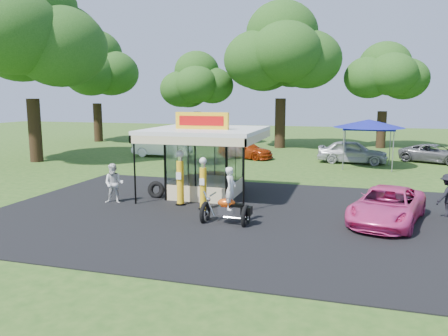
{
  "coord_description": "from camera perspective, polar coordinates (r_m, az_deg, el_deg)",
  "views": [
    {
      "loc": [
        4.82,
        -15.17,
        4.88
      ],
      "look_at": [
        -0.77,
        4.0,
        1.63
      ],
      "focal_mm": 35.0,
      "sensor_mm": 36.0,
      "label": 1
    }
  ],
  "objects": [
    {
      "name": "bg_car_a",
      "position": [
        36.59,
        -8.04,
        2.75
      ],
      "size": [
        4.98,
        2.03,
        1.6
      ],
      "primitive_type": "imported",
      "rotation": [
        0.0,
        0.0,
        1.64
      ],
      "color": "white",
      "rests_on": "ground"
    },
    {
      "name": "kiosk_car",
      "position": [
        23.8,
        -0.69,
        -1.42
      ],
      "size": [
        2.82,
        1.13,
        0.96
      ],
      "primitive_type": "imported",
      "rotation": [
        0.0,
        0.0,
        1.57
      ],
      "color": "yellow",
      "rests_on": "ground"
    },
    {
      "name": "tent_east",
      "position": [
        32.01,
        18.38,
        5.48
      ],
      "size": [
        4.81,
        4.81,
        3.36
      ],
      "rotation": [
        0.0,
        0.0,
        -0.02
      ],
      "color": "gray",
      "rests_on": "ground"
    },
    {
      "name": "oak_far_a",
      "position": [
        50.63,
        -16.42,
        11.84
      ],
      "size": [
        9.95,
        9.95,
        11.79
      ],
      "color": "black",
      "rests_on": "ground"
    },
    {
      "name": "spectator_west",
      "position": [
        20.8,
        -14.18,
        -1.99
      ],
      "size": [
        1.05,
        0.9,
        1.86
      ],
      "primitive_type": "imported",
      "rotation": [
        0.0,
        0.0,
        0.23
      ],
      "color": "white",
      "rests_on": "ground"
    },
    {
      "name": "pink_sedan",
      "position": [
        18.26,
        20.55,
        -4.63
      ],
      "size": [
        3.52,
        5.41,
        1.38
      ],
      "primitive_type": "imported",
      "rotation": [
        0.0,
        0.0,
        -0.26
      ],
      "color": "#E83F8F",
      "rests_on": "ground"
    },
    {
      "name": "gas_station_kiosk",
      "position": [
        21.51,
        -2.41,
        0.95
      ],
      "size": [
        5.4,
        5.4,
        4.18
      ],
      "color": "white",
      "rests_on": "ground"
    },
    {
      "name": "oak_far_d",
      "position": [
        44.96,
        20.17,
        10.46
      ],
      "size": [
        8.27,
        8.27,
        9.84
      ],
      "color": "black",
      "rests_on": "ground"
    },
    {
      "name": "oak_far_b",
      "position": [
        45.99,
        -3.56,
        10.58
      ],
      "size": [
        7.84,
        7.84,
        9.35
      ],
      "color": "black",
      "rests_on": "ground"
    },
    {
      "name": "oak_far_c",
      "position": [
        42.99,
        7.51,
        14.08
      ],
      "size": [
        11.46,
        11.46,
        13.5
      ],
      "color": "black",
      "rests_on": "ground"
    },
    {
      "name": "gas_pump_left",
      "position": [
        19.81,
        -5.73,
        -1.45
      ],
      "size": [
        0.48,
        0.48,
        2.55
      ],
      "color": "black",
      "rests_on": "ground"
    },
    {
      "name": "gas_pump_right",
      "position": [
        18.99,
        -2.73,
        -2.21
      ],
      "size": [
        0.43,
        0.43,
        2.33
      ],
      "color": "black",
      "rests_on": "ground"
    },
    {
      "name": "bg_car_b",
      "position": [
        35.26,
        2.8,
        2.38
      ],
      "size": [
        5.05,
        3.34,
        1.36
      ],
      "primitive_type": "imported",
      "rotation": [
        0.0,
        0.0,
        1.23
      ],
      "color": "#B0360D",
      "rests_on": "ground"
    },
    {
      "name": "motorcycle",
      "position": [
        16.82,
        0.61,
        -4.41
      ],
      "size": [
        1.99,
        0.99,
        2.35
      ],
      "rotation": [
        0.0,
        0.0,
        -0.03
      ],
      "color": "black",
      "rests_on": "ground"
    },
    {
      "name": "tent_west",
      "position": [
        32.27,
        -4.34,
        5.25
      ],
      "size": [
        4.19,
        4.19,
        2.93
      ],
      "rotation": [
        0.0,
        0.0,
        -0.25
      ],
      "color": "gray",
      "rests_on": "ground"
    },
    {
      "name": "bg_car_c",
      "position": [
        33.95,
        16.42,
        2.05
      ],
      "size": [
        5.17,
        2.43,
        1.71
      ],
      "primitive_type": "imported",
      "rotation": [
        0.0,
        0.0,
        1.49
      ],
      "color": "#B3B4B7",
      "rests_on": "ground"
    },
    {
      "name": "bg_car_d",
      "position": [
        36.42,
        25.83,
        1.7
      ],
      "size": [
        5.45,
        4.19,
        1.38
      ],
      "primitive_type": "imported",
      "rotation": [
        0.0,
        0.0,
        1.13
      ],
      "color": "#605F62",
      "rests_on": "ground"
    },
    {
      "name": "ground",
      "position": [
        16.65,
        -1.33,
        -7.82
      ],
      "size": [
        120.0,
        120.0,
        0.0
      ],
      "primitive_type": "plane",
      "color": "#274D18",
      "rests_on": "ground"
    },
    {
      "name": "asphalt_apron",
      "position": [
        18.48,
        0.55,
        -6.01
      ],
      "size": [
        20.0,
        14.0,
        0.04
      ],
      "primitive_type": "cube",
      "color": "black",
      "rests_on": "ground"
    },
    {
      "name": "oak_near",
      "position": [
        36.35,
        -24.14,
        14.72
      ],
      "size": [
        12.27,
        12.27,
        14.13
      ],
      "color": "black",
      "rests_on": "ground"
    },
    {
      "name": "spectator_east_a",
      "position": [
        20.07,
        27.21,
        -3.21
      ],
      "size": [
        1.32,
        1.31,
        1.82
      ],
      "primitive_type": "imported",
      "rotation": [
        0.0,
        0.0,
        3.91
      ],
      "color": "black",
      "rests_on": "ground"
    },
    {
      "name": "spare_tires",
      "position": [
        21.61,
        -8.86,
        -2.81
      ],
      "size": [
        0.98,
        0.59,
        0.85
      ],
      "rotation": [
        0.0,
        0.0,
        -0.07
      ],
      "color": "black",
      "rests_on": "ground"
    }
  ]
}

